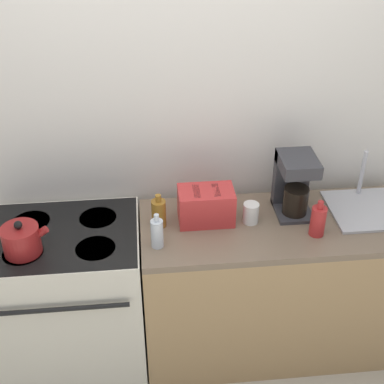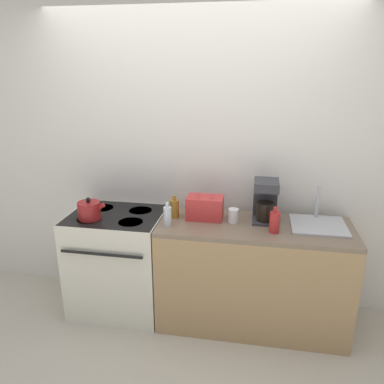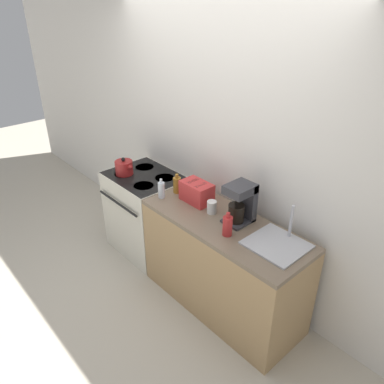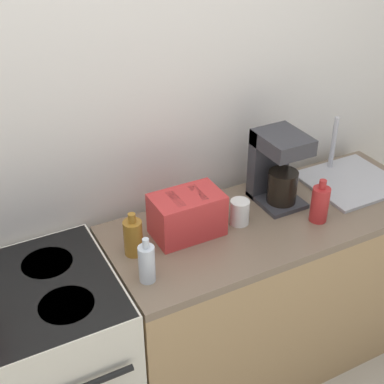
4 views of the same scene
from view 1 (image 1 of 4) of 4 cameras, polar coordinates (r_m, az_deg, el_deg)
name	(u,v)px [view 1 (image 1 of 4)]	position (r m, az deg, el deg)	size (l,w,h in m)	color
wall_back	(175,123)	(2.85, -1.80, 7.40)	(8.00, 0.05, 2.60)	silver
stove	(72,297)	(3.06, -12.64, -10.82)	(0.77, 0.65, 0.88)	silver
counter_block	(277,285)	(3.10, 9.00, -9.81)	(1.49, 0.58, 0.88)	tan
kettle	(22,240)	(2.68, -17.71, -4.88)	(0.23, 0.18, 0.18)	maroon
toaster	(206,205)	(2.75, 1.51, -1.44)	(0.29, 0.18, 0.18)	red
coffee_maker	(294,182)	(2.84, 10.87, 1.07)	(0.19, 0.23, 0.33)	#333338
sink_tray	(368,207)	(3.02, 18.23, -1.55)	(0.41, 0.39, 0.28)	#B7B7BC
bottle_red	(318,221)	(2.73, 13.29, -2.99)	(0.08, 0.08, 0.20)	#B72828
bottle_amber	(159,213)	(2.73, -3.57, -2.23)	(0.07, 0.07, 0.19)	#9E6B23
bottle_clear	(157,233)	(2.59, -3.75, -4.39)	(0.06, 0.06, 0.19)	silver
cup_white	(251,213)	(2.78, 6.29, -2.24)	(0.08, 0.08, 0.11)	white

